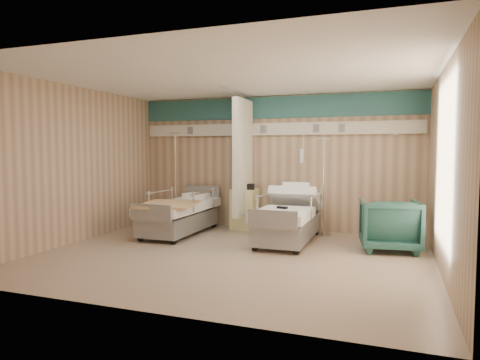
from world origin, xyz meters
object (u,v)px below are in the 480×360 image
object	(u,v)px
iv_stand_left	(176,207)
iv_stand_right	(323,216)
bed_right	(288,225)
bed_left	(180,218)
visitor_armchair	(390,225)
bedside_cabinet	(244,209)

from	to	relation	value
iv_stand_left	iv_stand_right	bearing A→B (deg)	1.01
bed_right	bed_left	world-z (taller)	same
bed_right	visitor_armchair	world-z (taller)	visitor_armchair
bed_left	bedside_cabinet	bearing A→B (deg)	40.60
bed_right	visitor_armchair	bearing A→B (deg)	-2.59
bed_left	bedside_cabinet	distance (m)	1.39
bed_right	iv_stand_left	bearing A→B (deg)	164.61
bed_right	bed_left	size ratio (longest dim) A/B	1.00
iv_stand_right	bed_right	bearing A→B (deg)	-122.21
bed_left	iv_stand_right	size ratio (longest dim) A/B	1.14
bedside_cabinet	iv_stand_left	xyz separation A→B (m)	(-1.53, -0.16, -0.01)
bed_left	visitor_armchair	size ratio (longest dim) A/B	2.30
bed_right	iv_stand_right	distance (m)	0.94
bedside_cabinet	visitor_armchair	distance (m)	3.05
visitor_armchair	iv_stand_left	xyz separation A→B (m)	(-4.42, 0.82, -0.01)
bed_right	iv_stand_right	bearing A→B (deg)	57.79
bed_right	iv_stand_right	world-z (taller)	iv_stand_right
bedside_cabinet	visitor_armchair	xyz separation A→B (m)	(2.89, -0.98, 0.00)
bed_left	iv_stand_left	distance (m)	0.89
bed_left	iv_stand_left	bearing A→B (deg)	123.05
bedside_cabinet	visitor_armchair	size ratio (longest dim) A/B	0.90
bed_right	iv_stand_right	xyz separation A→B (m)	(0.50, 0.79, 0.07)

